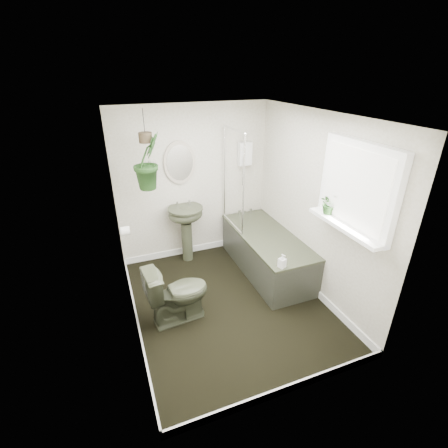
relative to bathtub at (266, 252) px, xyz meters
name	(u,v)px	position (x,y,z in m)	size (l,w,h in m)	color
floor	(228,303)	(-0.80, -0.50, -0.30)	(2.30, 2.80, 0.02)	black
ceiling	(230,114)	(-0.80, -0.50, 2.02)	(2.30, 2.80, 0.02)	white
wall_back	(194,184)	(-0.80, 0.91, 0.86)	(2.30, 0.02, 2.30)	silver
wall_front	(298,295)	(-0.80, -1.91, 0.86)	(2.30, 0.02, 2.30)	silver
wall_left	(123,239)	(-1.96, -0.50, 0.86)	(0.02, 2.80, 2.30)	silver
wall_right	(315,207)	(0.36, -0.50, 0.86)	(0.02, 2.80, 2.30)	silver
skirting	(228,299)	(-0.80, -0.50, -0.24)	(2.30, 2.80, 0.10)	white
bathtub	(266,252)	(0.00, 0.00, 0.00)	(0.72, 1.72, 0.58)	#343827
bath_screen	(233,180)	(-0.33, 0.49, 0.99)	(0.04, 0.72, 1.40)	silver
shower_box	(245,154)	(0.00, 0.84, 1.26)	(0.20, 0.10, 0.35)	white
oval_mirror	(180,163)	(-1.00, 0.87, 1.21)	(0.46, 0.03, 0.62)	#B5A894
wall_sconce	(152,173)	(-1.40, 0.86, 1.11)	(0.04, 0.04, 0.22)	black
toilet_roll_holder	(125,231)	(-1.90, 0.20, 0.61)	(0.11, 0.11, 0.11)	white
window_recess	(357,187)	(0.29, -1.20, 1.36)	(0.08, 1.00, 0.90)	white
window_sill	(345,226)	(0.22, -1.20, 0.94)	(0.18, 1.00, 0.04)	white
window_blinds	(354,188)	(0.24, -1.20, 1.36)	(0.01, 0.86, 0.76)	white
toilet	(178,293)	(-1.45, -0.55, 0.08)	(0.41, 0.72, 0.74)	#343827
pedestal_sink	(187,234)	(-1.00, 0.71, 0.15)	(0.52, 0.44, 0.88)	#343827
sill_plant	(330,203)	(0.24, -0.90, 1.08)	(0.21, 0.19, 0.24)	black
hanging_plant	(148,161)	(-1.50, 0.45, 1.38)	(0.39, 0.31, 0.70)	black
soap_bottle	(282,261)	(-0.23, -0.79, 0.38)	(0.08, 0.08, 0.17)	black
hanging_pot	(145,138)	(-1.50, 0.45, 1.67)	(0.16, 0.16, 0.12)	#32281A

